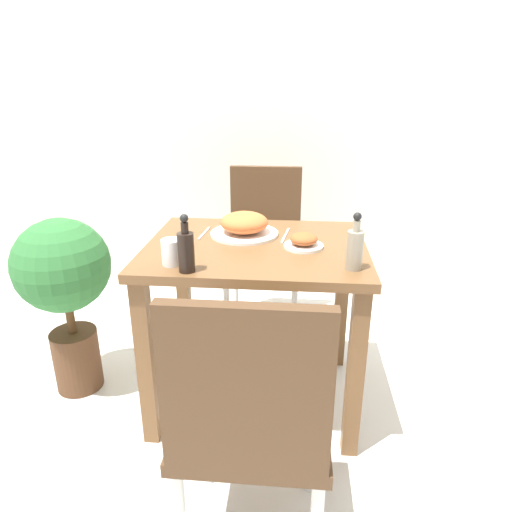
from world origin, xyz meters
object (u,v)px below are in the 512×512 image
at_px(food_plate, 244,225).
at_px(drink_cup, 172,252).
at_px(side_plate, 304,241).
at_px(potted_plant_left, 64,281).
at_px(chair_far, 264,240).
at_px(chair_near, 251,418).
at_px(sauce_bottle, 355,248).
at_px(condiment_bottle, 186,250).

height_order(food_plate, drink_cup, food_plate).
xyz_separation_m(side_plate, potted_plant_left, (-1.02, 0.02, -0.22)).
bearing_deg(chair_far, chair_near, -87.22).
relative_size(sauce_bottle, potted_plant_left, 0.25).
relative_size(chair_near, side_plate, 5.83).
bearing_deg(chair_far, sauce_bottle, -67.55).
distance_m(food_plate, drink_cup, 0.42).
bearing_deg(chair_far, side_plate, -73.76).
bearing_deg(chair_far, condiment_bottle, -101.23).
height_order(chair_far, sauce_bottle, sauce_bottle).
distance_m(sauce_bottle, condiment_bottle, 0.58).
xyz_separation_m(drink_cup, sauce_bottle, (0.64, 0.02, 0.03)).
bearing_deg(condiment_bottle, sauce_bottle, 7.12).
bearing_deg(chair_far, potted_plant_left, -139.89).
bearing_deg(chair_near, sauce_bottle, -120.11).
distance_m(food_plate, side_plate, 0.28).
relative_size(chair_far, potted_plant_left, 1.11).
distance_m(chair_far, sauce_bottle, 1.03).
bearing_deg(condiment_bottle, chair_far, 78.77).
relative_size(chair_near, sauce_bottle, 4.45).
height_order(drink_cup, potted_plant_left, drink_cup).
distance_m(condiment_bottle, potted_plant_left, 0.74).
bearing_deg(chair_near, side_plate, -100.48).
height_order(food_plate, side_plate, food_plate).
relative_size(food_plate, side_plate, 1.85).
relative_size(side_plate, potted_plant_left, 0.19).
bearing_deg(sauce_bottle, chair_far, 112.45).
bearing_deg(potted_plant_left, chair_far, 40.11).
bearing_deg(sauce_bottle, drink_cup, -178.62).
distance_m(food_plate, potted_plant_left, 0.82).
xyz_separation_m(side_plate, condiment_bottle, (-0.40, -0.28, 0.05)).
bearing_deg(potted_plant_left, chair_near, -40.46).
xyz_separation_m(food_plate, potted_plant_left, (-0.77, -0.11, -0.24)).
bearing_deg(potted_plant_left, sauce_bottle, -10.72).
relative_size(chair_near, drink_cup, 9.66).
height_order(chair_near, drink_cup, chair_near).
distance_m(chair_near, food_plate, 0.92).
distance_m(drink_cup, sauce_bottle, 0.64).
bearing_deg(chair_far, drink_cup, -105.71).
height_order(food_plate, potted_plant_left, food_plate).
bearing_deg(chair_near, chair_far, -87.22).
relative_size(condiment_bottle, potted_plant_left, 0.25).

